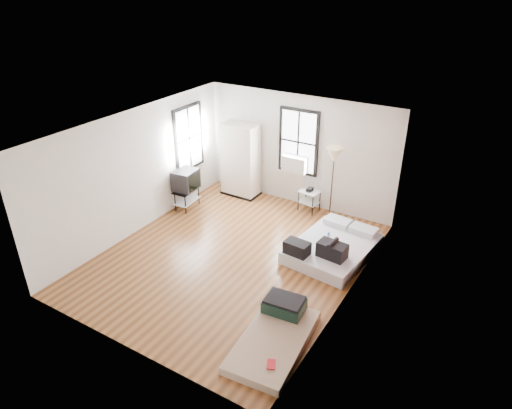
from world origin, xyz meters
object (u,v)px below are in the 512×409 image
Objects in this scene: mattress_main at (332,247)px; mattress_bare at (276,332)px; floor_lamp at (334,158)px; wardrobe at (240,160)px; tv_stand at (186,181)px; side_table at (309,195)px.

mattress_main is 2.77m from mattress_bare.
mattress_bare is 1.07× the size of floor_lamp.
wardrobe is (-3.41, 4.24, 0.84)m from mattress_bare.
mattress_bare is at bearing -39.88° from tv_stand.
tv_stand is (-2.69, -1.44, 0.31)m from side_table.
side_table is (1.97, 0.07, -0.54)m from wardrobe.
tv_stand is at bearing -151.91° from side_table.
wardrobe is 2.63m from floor_lamp.
tv_stand is (-0.72, -1.37, -0.23)m from wardrobe.
mattress_main is at bearing 88.03° from mattress_bare.
tv_stand reaches higher than mattress_main.
wardrobe is 1.56m from tv_stand.
wardrobe is at bearing 161.22° from mattress_main.
side_table reaches higher than mattress_bare.
side_table is (-1.43, 4.31, 0.30)m from mattress_bare.
mattress_bare is at bearing -80.88° from mattress_main.
tv_stand is at bearing -157.37° from floor_lamp.
tv_stand is at bearing -117.13° from wardrobe.
mattress_main reaches higher than mattress_bare.
floor_lamp is at bearing 17.56° from tv_stand.
mattress_bare is 1.00× the size of wardrobe.
wardrobe reaches higher than side_table.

